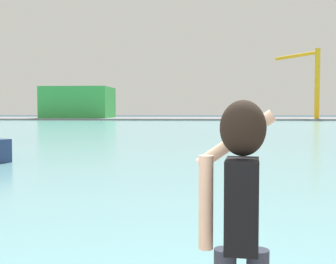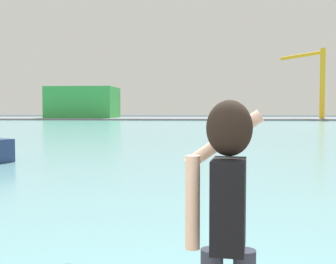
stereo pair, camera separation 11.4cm
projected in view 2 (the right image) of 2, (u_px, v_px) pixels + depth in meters
ground_plane at (196, 128)px, 51.92m from camera, size 220.00×220.00×0.00m
harbor_water at (197, 127)px, 53.91m from camera, size 140.00×100.00×0.02m
far_shore_dock at (198, 119)px, 93.73m from camera, size 140.00×20.00×0.36m
person_photographer at (227, 210)px, 2.71m from camera, size 0.53×0.56×1.74m
warehouse_left at (84, 102)px, 95.13m from camera, size 13.93×11.71×6.53m
port_crane at (316, 75)px, 87.95m from camera, size 6.82×11.57×13.74m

